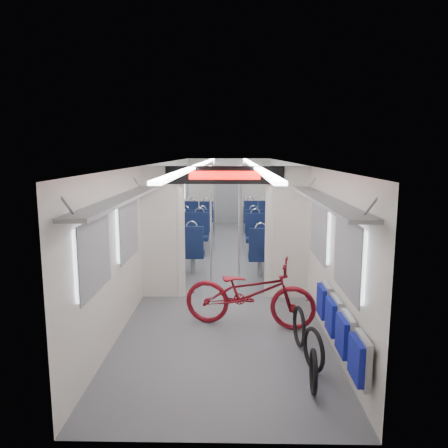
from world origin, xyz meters
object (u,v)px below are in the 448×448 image
at_px(stanchion_near_right, 239,229).
at_px(seat_bay_near_right, 268,240).
at_px(seat_bay_near_left, 186,238).
at_px(bike_hoop_b, 313,352).
at_px(bicycle, 249,293).
at_px(bike_hoop_c, 299,328).
at_px(seat_bay_far_left, 197,220).
at_px(stanchion_far_left, 214,207).
at_px(stanchion_near_left, 211,227).
at_px(bike_hoop_a, 313,374).
at_px(flip_bench, 339,326).
at_px(stanchion_far_right, 243,205).
at_px(seat_bay_far_right, 260,220).

bearing_deg(stanchion_near_right, seat_bay_near_right, 69.79).
bearing_deg(seat_bay_near_left, bike_hoop_b, -68.24).
distance_m(bike_hoop_b, stanchion_near_right, 3.25).
xyz_separation_m(bicycle, bike_hoop_b, (0.70, -1.34, -0.27)).
relative_size(bike_hoop_c, seat_bay_far_left, 0.26).
relative_size(bike_hoop_c, stanchion_far_left, 0.23).
bearing_deg(seat_bay_near_left, bike_hoop_c, -66.02).
bearing_deg(stanchion_near_left, seat_bay_far_left, 97.93).
xyz_separation_m(seat_bay_near_right, stanchion_near_right, (-0.68, -1.84, 0.58)).
height_order(seat_bay_far_left, stanchion_far_left, stanchion_far_left).
bearing_deg(bike_hoop_a, bike_hoop_c, 89.01).
relative_size(seat_bay_near_left, stanchion_near_right, 0.97).
bearing_deg(bike_hoop_b, bike_hoop_c, 95.73).
bearing_deg(flip_bench, stanchion_far_left, 104.97).
xyz_separation_m(seat_bay_near_right, stanchion_far_right, (-0.52, 1.75, 0.58)).
relative_size(bike_hoop_a, stanchion_far_left, 0.21).
relative_size(seat_bay_far_right, stanchion_near_left, 0.94).
height_order(seat_bay_far_right, stanchion_near_right, stanchion_near_right).
bearing_deg(bicycle, bike_hoop_b, -141.44).
bearing_deg(bike_hoop_a, stanchion_near_right, 102.00).
relative_size(seat_bay_far_right, stanchion_far_right, 0.94).
bearing_deg(seat_bay_far_right, stanchion_near_left, -104.62).
bearing_deg(stanchion_far_right, seat_bay_far_left, 134.34).
bearing_deg(stanchion_near_right, seat_bay_near_left, 120.18).
relative_size(bicycle, seat_bay_near_left, 0.86).
height_order(seat_bay_far_left, stanchion_far_right, stanchion_far_right).
bearing_deg(stanchion_near_left, seat_bay_far_right, 75.38).
xyz_separation_m(bike_hoop_b, seat_bay_far_right, (-0.15, 7.80, 0.32)).
bearing_deg(bike_hoop_c, stanchion_near_right, 108.00).
distance_m(flip_bench, bike_hoop_b, 0.44).
height_order(bike_hoop_b, stanchion_near_left, stanchion_near_left).
distance_m(seat_bay_near_right, stanchion_near_left, 2.13).
bearing_deg(bike_hoop_c, seat_bay_near_left, 113.98).
relative_size(flip_bench, bike_hoop_b, 3.90).
distance_m(bike_hoop_a, seat_bay_near_right, 5.34).
bearing_deg(stanchion_far_right, bicycle, -90.36).
distance_m(flip_bench, stanchion_near_left, 3.67).
xyz_separation_m(bike_hoop_a, bike_hoop_c, (0.02, 1.14, 0.03)).
height_order(bike_hoop_c, stanchion_far_left, stanchion_far_left).
relative_size(bike_hoop_c, stanchion_near_right, 0.23).
xyz_separation_m(stanchion_near_left, stanchion_far_right, (0.69, 3.41, 0.00)).
xyz_separation_m(bike_hoop_c, seat_bay_far_left, (-1.95, 7.31, 0.30)).
bearing_deg(stanchion_far_left, bike_hoop_b, -77.25).
bearing_deg(stanchion_far_left, seat_bay_far_left, 109.36).
relative_size(bicycle, stanchion_far_right, 0.84).
bearing_deg(stanchion_near_right, bike_hoop_a, -78.00).
relative_size(seat_bay_far_left, stanchion_near_left, 0.89).
height_order(flip_bench, bike_hoop_b, flip_bench).
bearing_deg(bike_hoop_b, seat_bay_near_right, 91.74).
xyz_separation_m(bike_hoop_a, seat_bay_near_right, (-0.06, 5.32, 0.35)).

